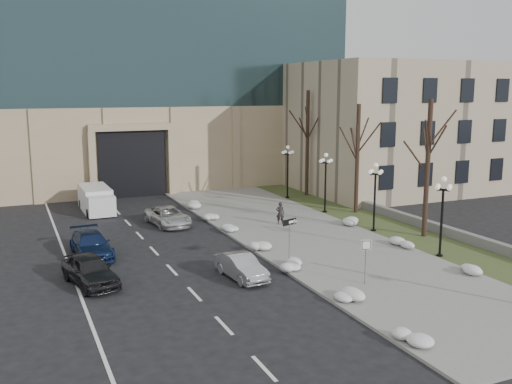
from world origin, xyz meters
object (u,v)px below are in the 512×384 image
(box_truck, at_px, (96,200))
(keep_sign, at_px, (366,252))
(car_c, at_px, (91,245))
(car_e, at_px, (95,197))
(car_b, at_px, (241,267))
(lamppost_c, at_px, (326,175))
(one_way_sign, at_px, (292,227))
(lamppost_a, at_px, (442,206))
(lamppost_d, at_px, (288,165))
(pedestrian, at_px, (280,213))
(lamppost_b, at_px, (375,188))
(car_a, at_px, (90,270))
(car_d, at_px, (168,216))

(box_truck, relative_size, keep_sign, 2.55)
(car_c, bearing_deg, car_e, 78.14)
(car_b, xyz_separation_m, lamppost_c, (11.89, 11.77, 2.44))
(lamppost_c, bearing_deg, car_b, -135.29)
(one_way_sign, height_order, lamppost_a, lamppost_a)
(car_e, height_order, one_way_sign, one_way_sign)
(one_way_sign, xyz_separation_m, lamppost_d, (8.70, 17.71, 0.81))
(car_e, xyz_separation_m, keep_sign, (9.30, -25.66, 1.00))
(one_way_sign, bearing_deg, pedestrian, 48.76)
(box_truck, distance_m, one_way_sign, 20.69)
(keep_sign, relative_size, lamppost_a, 0.50)
(car_e, xyz_separation_m, lamppost_b, (16.04, -16.82, 2.33))
(pedestrian, height_order, lamppost_d, lamppost_d)
(car_c, distance_m, lamppost_c, 19.10)
(lamppost_d, bearing_deg, pedestrian, -119.74)
(one_way_sign, bearing_deg, lamppost_b, 9.59)
(car_c, bearing_deg, car_a, -101.38)
(lamppost_b, bearing_deg, car_b, -156.10)
(car_b, height_order, keep_sign, keep_sign)
(keep_sign, height_order, lamppost_d, lamppost_d)
(car_d, relative_size, lamppost_d, 0.99)
(one_way_sign, bearing_deg, car_a, 152.60)
(car_e, bearing_deg, car_b, -80.26)
(keep_sign, bearing_deg, lamppost_d, 91.54)
(lamppost_b, relative_size, lamppost_d, 1.00)
(car_d, relative_size, car_e, 1.09)
(pedestrian, bearing_deg, car_b, 78.53)
(box_truck, xyz_separation_m, one_way_sign, (7.57, -19.21, 1.34))
(car_c, bearing_deg, box_truck, 77.53)
(one_way_sign, bearing_deg, keep_sign, -83.47)
(box_truck, bearing_deg, lamppost_c, -26.88)
(car_e, distance_m, one_way_sign, 22.81)
(one_way_sign, bearing_deg, lamppost_a, -30.47)
(box_truck, bearing_deg, car_e, 83.75)
(lamppost_b, bearing_deg, car_d, 148.32)
(car_a, xyz_separation_m, car_d, (6.84, 10.73, -0.10))
(car_a, distance_m, car_c, 5.11)
(car_d, bearing_deg, lamppost_b, -38.02)
(box_truck, height_order, lamppost_b, lamppost_b)
(car_a, bearing_deg, car_b, -28.73)
(car_d, distance_m, lamppost_c, 12.57)
(one_way_sign, relative_size, lamppost_d, 0.58)
(pedestrian, bearing_deg, car_c, 34.22)
(car_c, bearing_deg, car_b, -50.77)
(car_c, bearing_deg, lamppost_c, 11.10)
(lamppost_c, height_order, lamppost_d, same)
(keep_sign, bearing_deg, car_a, 174.06)
(car_d, bearing_deg, box_truck, 113.56)
(car_a, xyz_separation_m, box_truck, (2.87, 17.65, 0.16))
(car_b, xyz_separation_m, lamppost_a, (11.89, -1.23, 2.44))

